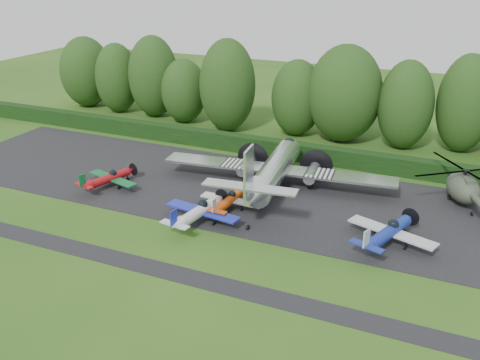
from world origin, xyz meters
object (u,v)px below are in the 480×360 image
at_px(transport_plane, 273,171).
at_px(light_plane_white, 199,211).
at_px(light_plane_red, 109,178).
at_px(helicopter, 463,186).
at_px(light_plane_blue, 389,232).
at_px(light_plane_orange, 230,200).

distance_m(transport_plane, light_plane_white, 10.07).
bearing_deg(transport_plane, light_plane_red, -152.90).
relative_size(light_plane_red, helicopter, 0.54).
bearing_deg(light_plane_blue, light_plane_orange, 157.86).
relative_size(light_plane_white, light_plane_blue, 0.96).
xyz_separation_m(light_plane_white, light_plane_orange, (1.33, 3.55, -0.18)).
bearing_deg(light_plane_white, light_plane_red, 156.59).
xyz_separation_m(light_plane_blue, helicopter, (5.09, 11.07, 0.63)).
height_order(transport_plane, light_plane_red, transport_plane).
bearing_deg(transport_plane, helicopter, 19.98).
xyz_separation_m(transport_plane, light_plane_blue, (12.57, -6.68, -0.95)).
bearing_deg(helicopter, light_plane_red, -140.16).
distance_m(transport_plane, helicopter, 18.20).
distance_m(transport_plane, light_plane_red, 16.83).
bearing_deg(light_plane_blue, helicopter, 46.36).
bearing_deg(helicopter, light_plane_blue, -92.23).
xyz_separation_m(transport_plane, light_plane_orange, (-2.14, -5.86, -1.18)).
relative_size(transport_plane, light_plane_blue, 3.04).
bearing_deg(light_plane_red, light_plane_white, -30.94).
bearing_deg(light_plane_orange, light_plane_red, 178.67).
relative_size(transport_plane, light_plane_white, 3.15).
distance_m(light_plane_white, helicopter, 25.24).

